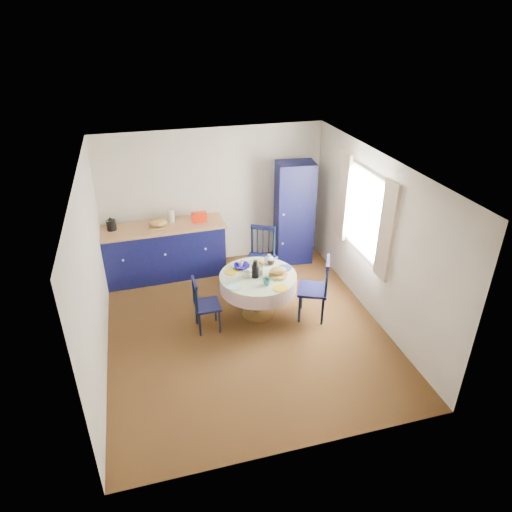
# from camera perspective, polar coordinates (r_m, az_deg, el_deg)

# --- Properties ---
(floor) EXTENTS (4.50, 4.50, 0.00)m
(floor) POSITION_cam_1_polar(r_m,az_deg,el_deg) (6.97, -1.37, -8.95)
(floor) COLOR black
(floor) RESTS_ON ground
(ceiling) EXTENTS (4.50, 4.50, 0.00)m
(ceiling) POSITION_cam_1_polar(r_m,az_deg,el_deg) (5.80, -1.66, 11.06)
(ceiling) COLOR white
(ceiling) RESTS_ON wall_back
(wall_back) EXTENTS (4.00, 0.02, 2.50)m
(wall_back) POSITION_cam_1_polar(r_m,az_deg,el_deg) (8.30, -5.29, 7.27)
(wall_back) COLOR silver
(wall_back) RESTS_ON floor
(wall_left) EXTENTS (0.02, 4.50, 2.50)m
(wall_left) POSITION_cam_1_polar(r_m,az_deg,el_deg) (6.19, -19.78, -2.20)
(wall_left) COLOR silver
(wall_left) RESTS_ON floor
(wall_right) EXTENTS (0.02, 4.50, 2.50)m
(wall_right) POSITION_cam_1_polar(r_m,az_deg,el_deg) (6.98, 14.64, 2.19)
(wall_right) COLOR silver
(wall_right) RESTS_ON floor
(window) EXTENTS (0.10, 1.74, 1.45)m
(window) POSITION_cam_1_polar(r_m,az_deg,el_deg) (7.09, 13.43, 5.18)
(window) COLOR white
(window) RESTS_ON wall_right
(kitchen_counter) EXTENTS (2.18, 0.73, 1.21)m
(kitchen_counter) POSITION_cam_1_polar(r_m,az_deg,el_deg) (8.19, -11.50, 0.70)
(kitchen_counter) COLOR black
(kitchen_counter) RESTS_ON floor
(pantry_cabinet) EXTENTS (0.71, 0.54, 1.90)m
(pantry_cabinet) POSITION_cam_1_polar(r_m,az_deg,el_deg) (8.39, 4.78, 5.34)
(pantry_cabinet) COLOR black
(pantry_cabinet) RESTS_ON floor
(dining_table) EXTENTS (1.17, 1.17, 0.99)m
(dining_table) POSITION_cam_1_polar(r_m,az_deg,el_deg) (6.94, 0.33, -3.23)
(dining_table) COLOR brown
(dining_table) RESTS_ON floor
(chair_left) EXTENTS (0.37, 0.39, 0.85)m
(chair_left) POSITION_cam_1_polar(r_m,az_deg,el_deg) (6.75, -6.44, -6.03)
(chair_left) COLOR black
(chair_left) RESTS_ON floor
(chair_far) EXTENTS (0.63, 0.62, 1.05)m
(chair_far) POSITION_cam_1_polar(r_m,az_deg,el_deg) (7.72, 0.61, -0.19)
(chair_far) COLOR black
(chair_far) RESTS_ON floor
(chair_right) EXTENTS (0.58, 0.59, 1.02)m
(chair_right) POSITION_cam_1_polar(r_m,az_deg,el_deg) (6.98, 7.47, -4.03)
(chair_right) COLOR black
(chair_right) RESTS_ON floor
(mug_a) EXTENTS (0.12, 0.12, 0.09)m
(mug_a) POSITION_cam_1_polar(r_m,az_deg,el_deg) (6.81, -1.24, -2.27)
(mug_a) COLOR silver
(mug_a) RESTS_ON dining_table
(mug_b) EXTENTS (0.11, 0.11, 0.10)m
(mug_b) POSITION_cam_1_polar(r_m,az_deg,el_deg) (6.61, 1.35, -3.26)
(mug_b) COLOR #2F7E75
(mug_b) RESTS_ON dining_table
(mug_c) EXTENTS (0.12, 0.12, 0.10)m
(mug_c) POSITION_cam_1_polar(r_m,az_deg,el_deg) (7.14, 1.86, -0.74)
(mug_c) COLOR black
(mug_c) RESTS_ON dining_table
(mug_d) EXTENTS (0.10, 0.10, 0.09)m
(mug_d) POSITION_cam_1_polar(r_m,az_deg,el_deg) (7.10, -1.93, -0.94)
(mug_d) COLOR silver
(mug_d) RESTS_ON dining_table
(cobalt_bowl) EXTENTS (0.24, 0.24, 0.06)m
(cobalt_bowl) POSITION_cam_1_polar(r_m,az_deg,el_deg) (7.04, -1.80, -1.33)
(cobalt_bowl) COLOR #12086B
(cobalt_bowl) RESTS_ON dining_table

